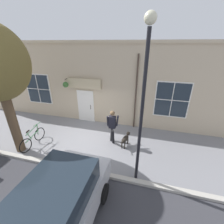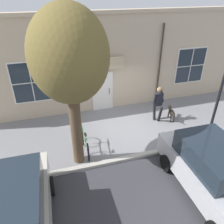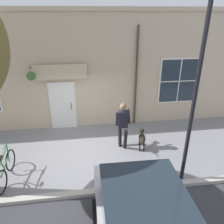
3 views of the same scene
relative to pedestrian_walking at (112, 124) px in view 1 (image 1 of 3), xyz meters
name	(u,v)px [view 1 (image 1 of 3)]	position (x,y,z in m)	size (l,w,h in m)	color
ground_plane	(84,140)	(0.26, -1.49, -1.11)	(90.00, 90.00, 0.00)	gray
storefront_facade	(97,85)	(-2.08, -1.50, 1.36)	(0.95, 18.00, 4.93)	#C6B293
pedestrian_walking	(112,124)	(0.00, 0.00, 0.00)	(0.63, 0.55, 1.81)	black
dog_on_leash	(126,138)	(0.12, 0.72, -0.68)	(1.09, 0.40, 0.64)	black
leaning_bicycle	(33,139)	(1.27, -3.83, -0.73)	(1.74, 0.15, 1.00)	black
parked_car_mid_block	(54,214)	(4.45, -0.36, -0.23)	(4.33, 2.00, 1.75)	#B7B7BC
street_lamp	(144,90)	(2.04, 1.47, 2.42)	(0.32, 0.32, 5.49)	black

